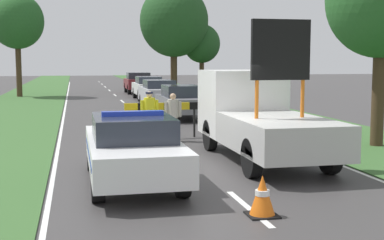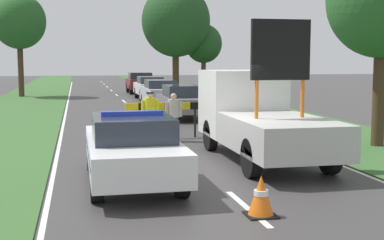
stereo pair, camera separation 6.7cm
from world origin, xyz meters
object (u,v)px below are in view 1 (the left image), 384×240
queued_car_suv_grey (181,101)px  work_truck (257,115)px  roadside_tree_near_right (174,21)px  roadside_tree_mid_right (382,1)px  road_barrier (164,109)px  queued_car_van_white (148,87)px  traffic_cone_centre_front (262,196)px  traffic_cone_near_police (247,133)px  queued_car_wagon_maroon (138,82)px  roadside_tree_near_left (173,20)px  police_officer (150,112)px  pedestrian_civilian (173,113)px  traffic_cone_near_truck (115,135)px  queued_car_sedan_silver (159,93)px  police_car (132,148)px  roadside_tree_mid_left (17,22)px  roadside_tree_far_left (202,44)px

queued_car_suv_grey → work_truck: bearing=90.3°
roadside_tree_near_right → roadside_tree_mid_right: (1.48, -25.53, -1.17)m
road_barrier → queued_car_van_white: size_ratio=0.57×
work_truck → traffic_cone_centre_front: size_ratio=8.50×
traffic_cone_near_police → queued_car_wagon_maroon: (-0.48, 25.85, 0.59)m
road_barrier → roadside_tree_near_left: 29.04m
police_officer → pedestrian_civilian: 0.76m
work_truck → traffic_cone_near_truck: bearing=-35.1°
pedestrian_civilian → queued_car_suv_grey: pedestrian_civilian is taller
traffic_cone_near_police → roadside_tree_mid_right: bearing=-28.1°
roadside_tree_near_right → police_officer: bearing=-102.5°
queued_car_suv_grey → queued_car_van_white: (0.10, 11.66, 0.04)m
traffic_cone_centre_front → queued_car_van_white: queued_car_van_white is taller
traffic_cone_centre_front → queued_car_sedan_silver: queued_car_sedan_silver is taller
road_barrier → queued_car_suv_grey: 6.28m
police_car → police_officer: (1.17, 5.73, 0.21)m
queued_car_van_white → roadside_tree_mid_right: roadside_tree_mid_right is taller
police_car → work_truck: work_truck is taller
traffic_cone_near_police → roadside_tree_mid_left: size_ratio=0.07×
queued_car_sedan_silver → roadside_tree_far_left: 12.68m
road_barrier → queued_car_wagon_maroon: (2.04, 24.60, -0.12)m
work_truck → road_barrier: bearing=-63.1°
work_truck → road_barrier: size_ratio=2.25×
roadside_tree_mid_left → work_truck: bearing=-71.9°
traffic_cone_near_police → roadside_tree_far_left: (4.27, 24.11, 3.57)m
road_barrier → roadside_tree_mid_right: 7.57m
roadside_tree_mid_left → roadside_tree_far_left: size_ratio=1.36×
road_barrier → traffic_cone_centre_front: size_ratio=3.77×
roadside_tree_far_left → roadside_tree_near_right: bearing=-168.6°
police_car → traffic_cone_centre_front: (1.86, -2.94, -0.41)m
work_truck → queued_car_sedan_silver: size_ratio=1.31×
queued_car_sedan_silver → pedestrian_civilian: bearing=83.2°
queued_car_wagon_maroon → roadside_tree_near_right: 5.73m
road_barrier → queued_car_suv_grey: bearing=74.9°
queued_car_van_white → queued_car_wagon_maroon: size_ratio=1.13×
traffic_cone_near_police → queued_car_van_white: queued_car_van_white is taller
queued_car_suv_grey → road_barrier: bearing=73.4°
roadside_tree_mid_left → roadside_tree_mid_right: 28.27m
traffic_cone_near_truck → work_truck: bearing=-37.4°
traffic_cone_centre_front → roadside_tree_mid_left: bearing=102.3°
police_officer → pedestrian_civilian: police_officer is taller
queued_car_suv_grey → roadside_tree_mid_right: (4.23, -9.13, 3.58)m
pedestrian_civilian → roadside_tree_far_left: (6.61, 23.60, 2.93)m
road_barrier → roadside_tree_far_left: (6.79, 22.86, 2.86)m
queued_car_van_white → roadside_tree_mid_right: 21.49m
police_car → traffic_cone_near_police: (4.25, 5.10, -0.49)m
work_truck → traffic_cone_near_police: 3.02m
roadside_tree_mid_right → roadside_tree_mid_left: bearing=116.8°
roadside_tree_near_right → roadside_tree_mid_left: roadside_tree_near_right is taller
queued_car_suv_grey → queued_car_van_white: queued_car_van_white is taller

